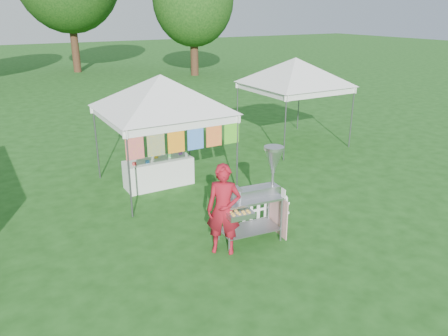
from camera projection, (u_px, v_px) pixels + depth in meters
ground at (231, 240)px, 9.11m from camera, size 120.00×120.00×0.00m
canopy_main at (160, 75)px, 10.93m from camera, size 4.24×4.24×3.45m
canopy_right at (296, 58)px, 14.72m from camera, size 4.24×4.24×3.45m
donut_cart at (260, 188)px, 8.80m from camera, size 1.49×0.93×1.96m
vendor at (224, 210)px, 8.38m from camera, size 0.79×0.75×1.83m
picket_fence at (265, 214)px, 9.64m from camera, size 1.26×0.12×0.56m
display_table at (159, 173)px, 11.80m from camera, size 1.80×0.70×0.76m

